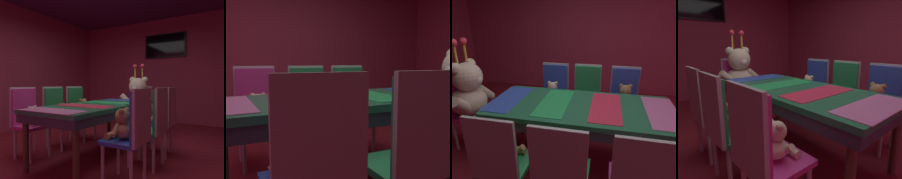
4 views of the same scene
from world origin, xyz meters
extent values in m
cube|color=#99334C|center=(-2.60, 0.00, 1.40)|extent=(0.12, 6.40, 2.80)
cube|color=#26724C|center=(0.00, 0.00, 0.71)|extent=(0.90, 2.00, 0.05)
cube|color=#33333F|center=(0.00, 0.00, 0.64)|extent=(0.88, 1.96, 0.10)
cylinder|color=#4C3826|center=(-0.38, 0.90, 0.34)|extent=(0.07, 0.07, 0.69)
cube|color=pink|center=(0.00, -0.85, 0.74)|extent=(0.77, 0.32, 0.01)
cube|color=#E52D4C|center=(0.00, -0.28, 0.74)|extent=(0.77, 0.32, 0.01)
cube|color=green|center=(0.00, 0.28, 0.74)|extent=(0.77, 0.32, 0.01)
cube|color=blue|center=(0.00, 0.85, 0.74)|extent=(0.77, 0.32, 0.01)
cube|color=#CC338C|center=(-0.72, -0.54, 0.44)|extent=(0.40, 0.40, 0.04)
cube|color=#CC338C|center=(-0.90, -0.54, 0.71)|extent=(0.05, 0.38, 0.50)
cube|color=#B2B2B7|center=(-0.93, -0.54, 0.71)|extent=(0.03, 0.41, 0.55)
cylinder|color=#B2B2B7|center=(-0.56, -0.38, 0.21)|extent=(0.04, 0.04, 0.42)
cylinder|color=#B2B2B7|center=(-0.56, -0.70, 0.21)|extent=(0.04, 0.04, 0.42)
cylinder|color=#B2B2B7|center=(-0.88, -0.38, 0.21)|extent=(0.04, 0.04, 0.42)
cylinder|color=#B2B2B7|center=(-0.88, -0.70, 0.21)|extent=(0.04, 0.04, 0.42)
ellipsoid|color=beige|center=(-0.72, -0.54, 0.53)|extent=(0.17, 0.17, 0.13)
sphere|color=beige|center=(-0.71, -0.54, 0.65)|extent=(0.13, 0.13, 0.13)
sphere|color=#FDDCAD|center=(-0.67, -0.54, 0.64)|extent=(0.05, 0.05, 0.05)
sphere|color=beige|center=(-0.72, -0.49, 0.70)|extent=(0.05, 0.05, 0.05)
sphere|color=beige|center=(-0.72, -0.59, 0.70)|extent=(0.05, 0.05, 0.05)
cylinder|color=beige|center=(-0.69, -0.46, 0.55)|extent=(0.05, 0.12, 0.11)
cylinder|color=beige|center=(-0.69, -0.63, 0.55)|extent=(0.05, 0.12, 0.11)
cylinder|color=beige|center=(-0.62, -0.50, 0.49)|extent=(0.06, 0.12, 0.06)
cylinder|color=beige|center=(-0.62, -0.59, 0.49)|extent=(0.06, 0.12, 0.06)
cube|color=#268C4C|center=(-0.73, 0.02, 0.44)|extent=(0.40, 0.40, 0.04)
cube|color=#268C4C|center=(-0.91, 0.02, 0.71)|extent=(0.05, 0.38, 0.50)
cube|color=#B2B2B7|center=(-0.93, 0.02, 0.71)|extent=(0.03, 0.41, 0.55)
cylinder|color=#B2B2B7|center=(-0.57, 0.18, 0.21)|extent=(0.04, 0.04, 0.42)
cylinder|color=#B2B2B7|center=(-0.57, -0.14, 0.21)|extent=(0.04, 0.04, 0.42)
cylinder|color=#B2B2B7|center=(-0.89, 0.18, 0.21)|extent=(0.04, 0.04, 0.42)
cylinder|color=#B2B2B7|center=(-0.89, -0.14, 0.21)|extent=(0.04, 0.04, 0.42)
ellipsoid|color=brown|center=(-0.73, 0.02, 0.53)|extent=(0.16, 0.16, 0.13)
sphere|color=brown|center=(-0.71, 0.02, 0.65)|extent=(0.13, 0.13, 0.13)
sphere|color=#99663C|center=(-0.67, 0.02, 0.64)|extent=(0.05, 0.05, 0.05)
sphere|color=brown|center=(-0.73, 0.07, 0.70)|extent=(0.05, 0.05, 0.05)
sphere|color=brown|center=(-0.73, -0.03, 0.70)|extent=(0.05, 0.05, 0.05)
cylinder|color=brown|center=(-0.69, 0.10, 0.55)|extent=(0.05, 0.12, 0.11)
cylinder|color=brown|center=(-0.69, -0.06, 0.55)|extent=(0.05, 0.12, 0.11)
cylinder|color=brown|center=(-0.62, 0.06, 0.49)|extent=(0.06, 0.12, 0.06)
cylinder|color=brown|center=(-0.62, -0.02, 0.49)|extent=(0.06, 0.12, 0.06)
cube|color=#268C4C|center=(-0.71, 0.54, 0.44)|extent=(0.40, 0.40, 0.04)
cube|color=#268C4C|center=(-0.89, 0.54, 0.71)|extent=(0.05, 0.38, 0.50)
cube|color=#B2B2B7|center=(-0.91, 0.54, 0.71)|extent=(0.03, 0.41, 0.55)
cylinder|color=#B2B2B7|center=(-0.55, 0.70, 0.21)|extent=(0.04, 0.04, 0.42)
cylinder|color=#B2B2B7|center=(-0.55, 0.38, 0.21)|extent=(0.04, 0.04, 0.42)
cylinder|color=#B2B2B7|center=(-0.87, 0.70, 0.21)|extent=(0.04, 0.04, 0.42)
cylinder|color=#B2B2B7|center=(-0.87, 0.38, 0.21)|extent=(0.04, 0.04, 0.42)
ellipsoid|color=#9E7247|center=(-0.71, 0.54, 0.54)|extent=(0.19, 0.19, 0.15)
sphere|color=#9E7247|center=(-0.69, 0.54, 0.68)|extent=(0.15, 0.15, 0.15)
sphere|color=tan|center=(-0.64, 0.54, 0.67)|extent=(0.06, 0.06, 0.06)
sphere|color=#9E7247|center=(-0.71, 0.59, 0.74)|extent=(0.06, 0.06, 0.06)
sphere|color=#9E7247|center=(-0.71, 0.48, 0.74)|extent=(0.06, 0.06, 0.06)
cylinder|color=#9E7247|center=(-0.67, 0.63, 0.56)|extent=(0.05, 0.13, 0.12)
cylinder|color=#9E7247|center=(-0.67, 0.44, 0.56)|extent=(0.05, 0.13, 0.12)
cylinder|color=#9E7247|center=(-0.59, 0.58, 0.49)|extent=(0.06, 0.14, 0.06)
cylinder|color=#9E7247|center=(-0.59, 0.49, 0.49)|extent=(0.06, 0.14, 0.06)
cube|color=#2D47B2|center=(0.90, -0.54, 0.71)|extent=(0.05, 0.38, 0.50)
cube|color=#B2B2B7|center=(0.92, -0.54, 0.71)|extent=(0.03, 0.41, 0.55)
ellipsoid|color=#9E7247|center=(0.72, -0.54, 0.55)|extent=(0.20, 0.20, 0.16)
sphere|color=#9E7247|center=(0.70, -0.54, 0.69)|extent=(0.16, 0.16, 0.16)
sphere|color=tan|center=(0.65, -0.54, 0.68)|extent=(0.06, 0.06, 0.06)
sphere|color=#9E7247|center=(0.72, -0.60, 0.76)|extent=(0.06, 0.06, 0.06)
sphere|color=#9E7247|center=(0.72, -0.48, 0.76)|extent=(0.06, 0.06, 0.06)
cylinder|color=#9E7247|center=(0.68, -0.64, 0.57)|extent=(0.06, 0.14, 0.13)
cylinder|color=#9E7247|center=(0.68, -0.44, 0.57)|extent=(0.06, 0.14, 0.13)
cylinder|color=#9E7247|center=(0.59, -0.59, 0.49)|extent=(0.07, 0.15, 0.07)
cylinder|color=#9E7247|center=(0.59, -0.49, 0.49)|extent=(0.07, 0.15, 0.07)
cube|color=#268C4C|center=(0.73, 0.01, 0.44)|extent=(0.40, 0.40, 0.04)
cube|color=#268C4C|center=(0.91, 0.01, 0.71)|extent=(0.05, 0.38, 0.50)
cube|color=#B2B2B7|center=(0.94, 0.01, 0.71)|extent=(0.03, 0.41, 0.55)
cylinder|color=#B2B2B7|center=(0.56, 0.36, 0.21)|extent=(0.04, 0.04, 0.42)
cylinder|color=beige|center=(0.68, 0.42, 0.55)|extent=(0.05, 0.13, 0.12)
cylinder|color=beige|center=(0.60, 0.47, 0.49)|extent=(0.06, 0.14, 0.06)
cylinder|color=beige|center=(0.60, 0.56, 0.49)|extent=(0.06, 0.14, 0.06)
cylinder|color=#B2B2B7|center=(-0.16, 1.26, 0.21)|extent=(0.04, 0.04, 0.42)
cylinder|color=beige|center=(-0.22, 1.33, 0.69)|extent=(0.31, 0.12, 0.29)
cylinder|color=beige|center=(0.12, 1.13, 0.54)|extent=(0.33, 0.15, 0.15)
cylinder|color=beige|center=(-0.12, 1.13, 0.54)|extent=(0.33, 0.15, 0.15)
camera|label=1|loc=(1.73, -2.44, 1.03)|focal=33.61mm
camera|label=2|loc=(1.83, -0.91, 1.02)|focal=40.78mm
camera|label=3|loc=(-1.98, -0.26, 1.65)|focal=31.54mm
camera|label=4|loc=(-1.39, -1.45, 1.19)|focal=30.29mm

